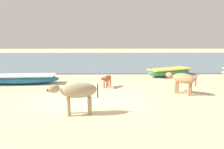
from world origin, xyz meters
TOP-DOWN VIEW (x-y plane):
  - ground at (0.00, 0.00)m, footprint 80.00×80.00m
  - sea_water at (0.00, 16.04)m, footprint 60.00×20.00m
  - fishing_boat_0 at (-3.92, 3.12)m, footprint 4.03×1.27m
  - fishing_boat_1 at (4.83, 5.44)m, footprint 3.48×2.37m
  - cow_adult_dun at (-0.21, -1.61)m, footprint 1.64×0.70m
  - calf_far_rust at (0.73, 2.25)m, footprint 0.62×0.87m
  - cow_second_adult_tan at (4.14, 0.94)m, footprint 1.24×1.16m

SIDE VIEW (x-z plane):
  - ground at x=0.00m, z-range 0.00..0.00m
  - sea_water at x=0.00m, z-range 0.00..0.08m
  - fishing_boat_0 at x=-3.92m, z-range -0.08..0.63m
  - fishing_boat_1 at x=4.83m, z-range -0.08..0.63m
  - calf_far_rust at x=0.73m, z-range 0.13..0.74m
  - cow_second_adult_tan at x=4.14m, z-range 0.21..1.15m
  - cow_adult_dun at x=-0.21m, z-range 0.23..1.31m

